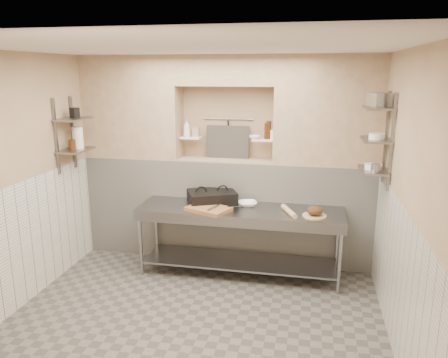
% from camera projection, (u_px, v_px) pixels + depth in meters
% --- Properties ---
extents(floor, '(4.00, 3.90, 0.10)m').
position_uv_depth(floor, '(194.00, 325.00, 4.67)').
color(floor, '#5C5751').
rests_on(floor, ground).
extents(ceiling, '(4.00, 3.90, 0.10)m').
position_uv_depth(ceiling, '(189.00, 42.00, 3.97)').
color(ceiling, silver).
rests_on(ceiling, ground).
extents(wall_left, '(0.10, 3.90, 2.80)m').
position_uv_depth(wall_left, '(9.00, 184.00, 4.72)').
color(wall_left, tan).
rests_on(wall_left, ground).
extents(wall_right, '(0.10, 3.90, 2.80)m').
position_uv_depth(wall_right, '(411.00, 207.00, 3.92)').
color(wall_right, tan).
rests_on(wall_right, ground).
extents(wall_back, '(4.00, 0.10, 2.80)m').
position_uv_depth(wall_back, '(229.00, 157.00, 6.22)').
color(wall_back, tan).
rests_on(wall_back, ground).
extents(wall_front, '(4.00, 0.10, 2.80)m').
position_uv_depth(wall_front, '(94.00, 292.00, 2.42)').
color(wall_front, tan).
rests_on(wall_front, ground).
extents(backwall_lower, '(4.00, 0.40, 1.40)m').
position_uv_depth(backwall_lower, '(226.00, 209.00, 6.15)').
color(backwall_lower, silver).
rests_on(backwall_lower, floor).
extents(alcove_sill, '(1.30, 0.40, 0.02)m').
position_uv_depth(alcove_sill, '(226.00, 160.00, 5.98)').
color(alcove_sill, tan).
rests_on(alcove_sill, backwall_lower).
extents(backwall_pillar_left, '(1.35, 0.40, 1.40)m').
position_uv_depth(backwall_pillar_left, '(133.00, 107.00, 6.07)').
color(backwall_pillar_left, tan).
rests_on(backwall_pillar_left, backwall_lower).
extents(backwall_pillar_right, '(1.35, 0.40, 1.40)m').
position_uv_depth(backwall_pillar_right, '(328.00, 111.00, 5.56)').
color(backwall_pillar_right, tan).
rests_on(backwall_pillar_right, backwall_lower).
extents(backwall_header, '(1.30, 0.40, 0.40)m').
position_uv_depth(backwall_header, '(226.00, 70.00, 5.69)').
color(backwall_header, tan).
rests_on(backwall_header, backwall_lower).
extents(wainscot_left, '(0.02, 3.90, 1.40)m').
position_uv_depth(wainscot_left, '(21.00, 245.00, 4.87)').
color(wainscot_left, silver).
rests_on(wainscot_left, floor).
extents(wainscot_right, '(0.02, 3.90, 1.40)m').
position_uv_depth(wainscot_right, '(397.00, 278.00, 4.10)').
color(wainscot_right, silver).
rests_on(wainscot_right, floor).
extents(alcove_shelf_left, '(0.28, 0.16, 0.02)m').
position_uv_depth(alcove_shelf_left, '(191.00, 138.00, 6.01)').
color(alcove_shelf_left, white).
rests_on(alcove_shelf_left, backwall_lower).
extents(alcove_shelf_right, '(0.28, 0.16, 0.02)m').
position_uv_depth(alcove_shelf_right, '(263.00, 140.00, 5.81)').
color(alcove_shelf_right, white).
rests_on(alcove_shelf_right, backwall_lower).
extents(utensil_rail, '(0.70, 0.02, 0.02)m').
position_uv_depth(utensil_rail, '(229.00, 119.00, 6.01)').
color(utensil_rail, gray).
rests_on(utensil_rail, wall_back).
extents(hanging_steel, '(0.02, 0.02, 0.30)m').
position_uv_depth(hanging_steel, '(228.00, 131.00, 6.03)').
color(hanging_steel, black).
rests_on(hanging_steel, utensil_rail).
extents(splash_panel, '(0.60, 0.08, 0.45)m').
position_uv_depth(splash_panel, '(227.00, 142.00, 6.02)').
color(splash_panel, '#383330').
rests_on(splash_panel, alcove_sill).
extents(shelf_rail_left_a, '(0.03, 0.03, 0.95)m').
position_uv_depth(shelf_rail_left_a, '(73.00, 132.00, 5.79)').
color(shelf_rail_left_a, slate).
rests_on(shelf_rail_left_a, wall_left).
extents(shelf_rail_left_b, '(0.03, 0.03, 0.95)m').
position_uv_depth(shelf_rail_left_b, '(56.00, 137.00, 5.41)').
color(shelf_rail_left_b, slate).
rests_on(shelf_rail_left_b, wall_left).
extents(wall_shelf_left_lower, '(0.30, 0.50, 0.02)m').
position_uv_depth(wall_shelf_left_lower, '(76.00, 150.00, 5.63)').
color(wall_shelf_left_lower, slate).
rests_on(wall_shelf_left_lower, wall_left).
extents(wall_shelf_left_upper, '(0.30, 0.50, 0.03)m').
position_uv_depth(wall_shelf_left_upper, '(73.00, 119.00, 5.53)').
color(wall_shelf_left_upper, slate).
rests_on(wall_shelf_left_upper, wall_left).
extents(shelf_rail_right_a, '(0.03, 0.03, 1.05)m').
position_uv_depth(shelf_rail_right_a, '(386.00, 137.00, 5.02)').
color(shelf_rail_right_a, slate).
rests_on(shelf_rail_right_a, wall_right).
extents(shelf_rail_right_b, '(0.03, 0.03, 1.05)m').
position_uv_depth(shelf_rail_right_b, '(392.00, 143.00, 4.64)').
color(shelf_rail_right_b, slate).
rests_on(shelf_rail_right_b, wall_right).
extents(wall_shelf_right_lower, '(0.30, 0.50, 0.02)m').
position_uv_depth(wall_shelf_right_lower, '(373.00, 170.00, 4.94)').
color(wall_shelf_right_lower, slate).
rests_on(wall_shelf_right_lower, wall_right).
extents(wall_shelf_right_mid, '(0.30, 0.50, 0.02)m').
position_uv_depth(wall_shelf_right_mid, '(376.00, 140.00, 4.85)').
color(wall_shelf_right_mid, slate).
rests_on(wall_shelf_right_mid, wall_right).
extents(wall_shelf_right_upper, '(0.30, 0.50, 0.03)m').
position_uv_depth(wall_shelf_right_upper, '(378.00, 108.00, 4.77)').
color(wall_shelf_right_upper, slate).
rests_on(wall_shelf_right_upper, wall_right).
extents(prep_table, '(2.60, 0.70, 0.90)m').
position_uv_depth(prep_table, '(240.00, 228.00, 5.57)').
color(prep_table, gray).
rests_on(prep_table, floor).
extents(panini_press, '(0.73, 0.65, 0.16)m').
position_uv_depth(panini_press, '(212.00, 197.00, 5.72)').
color(panini_press, black).
rests_on(panini_press, prep_table).
extents(cutting_board, '(0.61, 0.53, 0.05)m').
position_uv_depth(cutting_board, '(208.00, 209.00, 5.43)').
color(cutting_board, brown).
rests_on(cutting_board, prep_table).
extents(knife_blade, '(0.23, 0.11, 0.01)m').
position_uv_depth(knife_blade, '(237.00, 206.00, 5.45)').
color(knife_blade, gray).
rests_on(knife_blade, cutting_board).
extents(tongs, '(0.11, 0.26, 0.02)m').
position_uv_depth(tongs, '(213.00, 208.00, 5.37)').
color(tongs, gray).
rests_on(tongs, cutting_board).
extents(mixing_bowl, '(0.31, 0.31, 0.06)m').
position_uv_depth(mixing_bowl, '(248.00, 204.00, 5.62)').
color(mixing_bowl, white).
rests_on(mixing_bowl, prep_table).
extents(rolling_pin, '(0.22, 0.41, 0.06)m').
position_uv_depth(rolling_pin, '(289.00, 211.00, 5.31)').
color(rolling_pin, beige).
rests_on(rolling_pin, prep_table).
extents(bread_board, '(0.29, 0.29, 0.02)m').
position_uv_depth(bread_board, '(314.00, 216.00, 5.22)').
color(bread_board, beige).
rests_on(bread_board, prep_table).
extents(bread_loaf, '(0.19, 0.19, 0.11)m').
position_uv_depth(bread_loaf, '(315.00, 211.00, 5.20)').
color(bread_loaf, '#4C2D19').
rests_on(bread_loaf, bread_board).
extents(bottle_soap, '(0.11, 0.11, 0.24)m').
position_uv_depth(bottle_soap, '(187.00, 128.00, 5.98)').
color(bottle_soap, white).
rests_on(bottle_soap, alcove_shelf_left).
extents(jar_alcove, '(0.09, 0.09, 0.13)m').
position_uv_depth(jar_alcove, '(196.00, 132.00, 5.99)').
color(jar_alcove, tan).
rests_on(jar_alcove, alcove_shelf_left).
extents(bowl_alcove, '(0.16, 0.16, 0.05)m').
position_uv_depth(bowl_alcove, '(255.00, 137.00, 5.81)').
color(bowl_alcove, white).
rests_on(bowl_alcove, alcove_shelf_right).
extents(condiment_a, '(0.07, 0.07, 0.24)m').
position_uv_depth(condiment_a, '(269.00, 130.00, 5.77)').
color(condiment_a, '#3A1D0B').
rests_on(condiment_a, alcove_shelf_right).
extents(condiment_b, '(0.05, 0.05, 0.22)m').
position_uv_depth(condiment_b, '(266.00, 131.00, 5.77)').
color(condiment_b, '#3A1D0B').
rests_on(condiment_b, alcove_shelf_right).
extents(condiment_c, '(0.07, 0.07, 0.12)m').
position_uv_depth(condiment_c, '(273.00, 135.00, 5.77)').
color(condiment_c, white).
rests_on(condiment_c, alcove_shelf_right).
extents(jug_left, '(0.14, 0.14, 0.28)m').
position_uv_depth(jug_left, '(78.00, 138.00, 5.66)').
color(jug_left, white).
rests_on(jug_left, wall_shelf_left_lower).
extents(jar_left, '(0.09, 0.09, 0.13)m').
position_uv_depth(jar_left, '(72.00, 145.00, 5.54)').
color(jar_left, '#3A1D0B').
rests_on(jar_left, wall_shelf_left_lower).
extents(box_left_upper, '(0.11, 0.11, 0.13)m').
position_uv_depth(box_left_upper, '(75.00, 113.00, 5.56)').
color(box_left_upper, black).
rests_on(box_left_upper, wall_shelf_left_upper).
extents(bowl_right, '(0.19, 0.19, 0.06)m').
position_uv_depth(bowl_right, '(374.00, 167.00, 4.93)').
color(bowl_right, white).
rests_on(bowl_right, wall_shelf_right_lower).
extents(canister_right, '(0.10, 0.10, 0.10)m').
position_uv_depth(canister_right, '(375.00, 168.00, 4.77)').
color(canister_right, gray).
rests_on(canister_right, wall_shelf_right_lower).
extents(bowl_right_mid, '(0.17, 0.17, 0.06)m').
position_uv_depth(bowl_right_mid, '(377.00, 136.00, 4.80)').
color(bowl_right_mid, white).
rests_on(bowl_right_mid, wall_shelf_right_mid).
extents(basket_right, '(0.26, 0.29, 0.15)m').
position_uv_depth(basket_right, '(379.00, 100.00, 4.75)').
color(basket_right, gray).
rests_on(basket_right, wall_shelf_right_upper).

